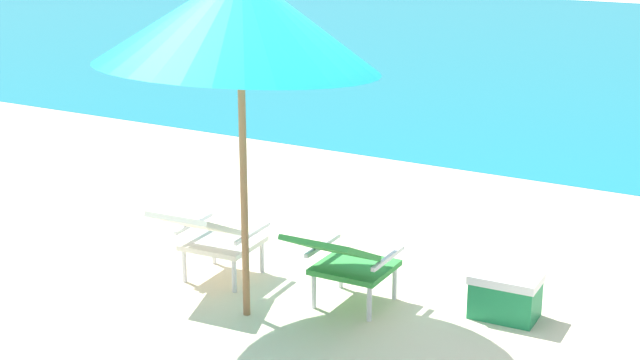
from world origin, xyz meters
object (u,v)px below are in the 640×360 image
Objects in this scene: beach_umbrella_center at (240,19)px; cooler_box at (505,295)px; lounge_chair_right at (344,259)px; lounge_chair_left at (210,235)px.

beach_umbrella_center reaches higher than cooler_box.
cooler_box is (1.01, 0.50, -0.24)m from lounge_chair_right.
beach_umbrella_center is (0.53, -0.30, 1.66)m from lounge_chair_left.
beach_umbrella_center is at bearing -30.00° from lounge_chair_left.
lounge_chair_left reaches higher than cooler_box.
cooler_box is at bearing 26.25° from lounge_chair_right.
lounge_chair_left is 1.88× the size of cooler_box.
lounge_chair_right is 1.83× the size of cooler_box.
lounge_chair_right is (1.10, 0.07, 0.00)m from lounge_chair_left.
beach_umbrella_center reaches higher than lounge_chair_right.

